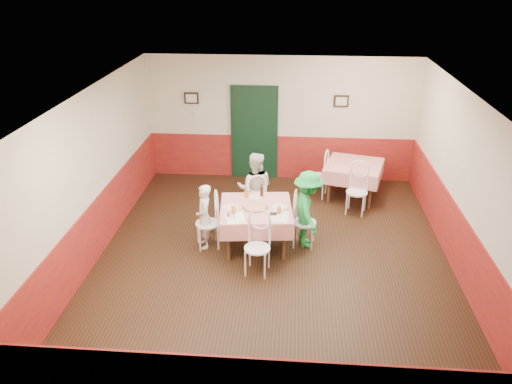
# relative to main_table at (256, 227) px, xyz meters

# --- Properties ---
(floor) EXTENTS (7.00, 7.00, 0.00)m
(floor) POSITION_rel_main_table_xyz_m (0.32, -0.35, -0.38)
(floor) COLOR black
(floor) RESTS_ON ground
(ceiling) EXTENTS (7.00, 7.00, 0.00)m
(ceiling) POSITION_rel_main_table_xyz_m (0.32, -0.35, 2.42)
(ceiling) COLOR white
(ceiling) RESTS_ON back_wall
(back_wall) EXTENTS (6.00, 0.10, 2.80)m
(back_wall) POSITION_rel_main_table_xyz_m (0.32, 3.15, 1.02)
(back_wall) COLOR beige
(back_wall) RESTS_ON ground
(front_wall) EXTENTS (6.00, 0.10, 2.80)m
(front_wall) POSITION_rel_main_table_xyz_m (0.32, -3.85, 1.02)
(front_wall) COLOR beige
(front_wall) RESTS_ON ground
(left_wall) EXTENTS (0.10, 7.00, 2.80)m
(left_wall) POSITION_rel_main_table_xyz_m (-2.68, -0.35, 1.02)
(left_wall) COLOR beige
(left_wall) RESTS_ON ground
(right_wall) EXTENTS (0.10, 7.00, 2.80)m
(right_wall) POSITION_rel_main_table_xyz_m (3.32, -0.35, 1.02)
(right_wall) COLOR beige
(right_wall) RESTS_ON ground
(wainscot_back) EXTENTS (6.00, 0.03, 1.00)m
(wainscot_back) POSITION_rel_main_table_xyz_m (0.32, 3.13, 0.12)
(wainscot_back) COLOR maroon
(wainscot_back) RESTS_ON ground
(wainscot_left) EXTENTS (0.03, 7.00, 1.00)m
(wainscot_left) POSITION_rel_main_table_xyz_m (-2.67, -0.35, 0.12)
(wainscot_left) COLOR maroon
(wainscot_left) RESTS_ON ground
(wainscot_right) EXTENTS (0.03, 7.00, 1.00)m
(wainscot_right) POSITION_rel_main_table_xyz_m (3.30, -0.35, 0.12)
(wainscot_right) COLOR maroon
(wainscot_right) RESTS_ON ground
(door) EXTENTS (0.96, 0.06, 2.10)m
(door) POSITION_rel_main_table_xyz_m (-0.28, 3.10, 0.68)
(door) COLOR black
(door) RESTS_ON ground
(picture_left) EXTENTS (0.32, 0.03, 0.26)m
(picture_left) POSITION_rel_main_table_xyz_m (-1.68, 3.10, 1.48)
(picture_left) COLOR black
(picture_left) RESTS_ON back_wall
(picture_right) EXTENTS (0.32, 0.03, 0.26)m
(picture_right) POSITION_rel_main_table_xyz_m (1.62, 3.10, 1.48)
(picture_right) COLOR black
(picture_right) RESTS_ON back_wall
(thermostat) EXTENTS (0.10, 0.03, 0.10)m
(thermostat) POSITION_rel_main_table_xyz_m (-1.58, 3.10, 1.12)
(thermostat) COLOR white
(thermostat) RESTS_ON back_wall
(main_table) EXTENTS (1.34, 1.34, 0.77)m
(main_table) POSITION_rel_main_table_xyz_m (0.00, 0.00, 0.00)
(main_table) COLOR red
(main_table) RESTS_ON ground
(second_table) EXTENTS (1.37, 1.37, 0.77)m
(second_table) POSITION_rel_main_table_xyz_m (1.90, 2.17, 0.00)
(second_table) COLOR red
(second_table) RESTS_ON ground
(chair_left) EXTENTS (0.52, 0.52, 0.90)m
(chair_left) POSITION_rel_main_table_xyz_m (-0.85, -0.09, 0.08)
(chair_left) COLOR white
(chair_left) RESTS_ON ground
(chair_right) EXTENTS (0.47, 0.47, 0.90)m
(chair_right) POSITION_rel_main_table_xyz_m (0.85, 0.09, 0.08)
(chair_right) COLOR white
(chair_right) RESTS_ON ground
(chair_far) EXTENTS (0.53, 0.53, 0.90)m
(chair_far) POSITION_rel_main_table_xyz_m (-0.09, 0.85, 0.08)
(chair_far) COLOR white
(chair_far) RESTS_ON ground
(chair_near) EXTENTS (0.48, 0.48, 0.90)m
(chair_near) POSITION_rel_main_table_xyz_m (0.09, -0.85, 0.08)
(chair_near) COLOR white
(chair_near) RESTS_ON ground
(chair_second_a) EXTENTS (0.51, 0.51, 0.90)m
(chair_second_a) POSITION_rel_main_table_xyz_m (1.15, 2.17, 0.08)
(chair_second_a) COLOR white
(chair_second_a) RESTS_ON ground
(chair_second_b) EXTENTS (0.51, 0.51, 0.90)m
(chair_second_b) POSITION_rel_main_table_xyz_m (1.90, 1.42, 0.08)
(chair_second_b) COLOR white
(chair_second_b) RESTS_ON ground
(pizza) EXTENTS (0.45, 0.45, 0.03)m
(pizza) POSITION_rel_main_table_xyz_m (-0.01, -0.02, 0.40)
(pizza) COLOR #B74723
(pizza) RESTS_ON main_table
(plate_left) EXTENTS (0.27, 0.27, 0.01)m
(plate_left) POSITION_rel_main_table_xyz_m (-0.43, -0.05, 0.39)
(plate_left) COLOR white
(plate_left) RESTS_ON main_table
(plate_right) EXTENTS (0.27, 0.27, 0.01)m
(plate_right) POSITION_rel_main_table_xyz_m (0.41, 0.02, 0.39)
(plate_right) COLOR white
(plate_right) RESTS_ON main_table
(plate_far) EXTENTS (0.27, 0.27, 0.01)m
(plate_far) POSITION_rel_main_table_xyz_m (-0.04, 0.41, 0.39)
(plate_far) COLOR white
(plate_far) RESTS_ON main_table
(glass_a) EXTENTS (0.08, 0.08, 0.14)m
(glass_a) POSITION_rel_main_table_xyz_m (-0.36, -0.27, 0.45)
(glass_a) COLOR #BF7219
(glass_a) RESTS_ON main_table
(glass_b) EXTENTS (0.08, 0.08, 0.13)m
(glass_b) POSITION_rel_main_table_xyz_m (0.41, -0.20, 0.45)
(glass_b) COLOR #BF7219
(glass_b) RESTS_ON main_table
(glass_c) EXTENTS (0.08, 0.08, 0.13)m
(glass_c) POSITION_rel_main_table_xyz_m (-0.20, 0.39, 0.45)
(glass_c) COLOR #BF7219
(glass_c) RESTS_ON main_table
(beer_bottle) EXTENTS (0.07, 0.07, 0.22)m
(beer_bottle) POSITION_rel_main_table_xyz_m (0.07, 0.43, 0.49)
(beer_bottle) COLOR #381C0A
(beer_bottle) RESTS_ON main_table
(shaker_a) EXTENTS (0.04, 0.04, 0.09)m
(shaker_a) POSITION_rel_main_table_xyz_m (-0.39, -0.44, 0.43)
(shaker_a) COLOR silver
(shaker_a) RESTS_ON main_table
(shaker_b) EXTENTS (0.04, 0.04, 0.09)m
(shaker_b) POSITION_rel_main_table_xyz_m (-0.33, -0.47, 0.43)
(shaker_b) COLOR silver
(shaker_b) RESTS_ON main_table
(shaker_c) EXTENTS (0.04, 0.04, 0.09)m
(shaker_c) POSITION_rel_main_table_xyz_m (-0.44, -0.40, 0.43)
(shaker_c) COLOR #B23319
(shaker_c) RESTS_ON main_table
(menu_left) EXTENTS (0.39, 0.46, 0.00)m
(menu_left) POSITION_rel_main_table_xyz_m (-0.31, -0.42, 0.39)
(menu_left) COLOR white
(menu_left) RESTS_ON main_table
(menu_right) EXTENTS (0.34, 0.43, 0.00)m
(menu_right) POSITION_rel_main_table_xyz_m (0.42, -0.32, 0.39)
(menu_right) COLOR white
(menu_right) RESTS_ON main_table
(wallet) EXTENTS (0.12, 0.10, 0.02)m
(wallet) POSITION_rel_main_table_xyz_m (0.31, -0.25, 0.40)
(wallet) COLOR black
(wallet) RESTS_ON main_table
(diner_left) EXTENTS (0.38, 0.49, 1.18)m
(diner_left) POSITION_rel_main_table_xyz_m (-0.90, -0.09, 0.21)
(diner_left) COLOR gray
(diner_left) RESTS_ON ground
(diner_far) EXTENTS (0.69, 0.54, 1.42)m
(diner_far) POSITION_rel_main_table_xyz_m (-0.09, 0.90, 0.33)
(diner_far) COLOR gray
(diner_far) RESTS_ON ground
(diner_right) EXTENTS (0.68, 0.99, 1.41)m
(diner_right) POSITION_rel_main_table_xyz_m (0.90, 0.09, 0.33)
(diner_right) COLOR gray
(diner_right) RESTS_ON ground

